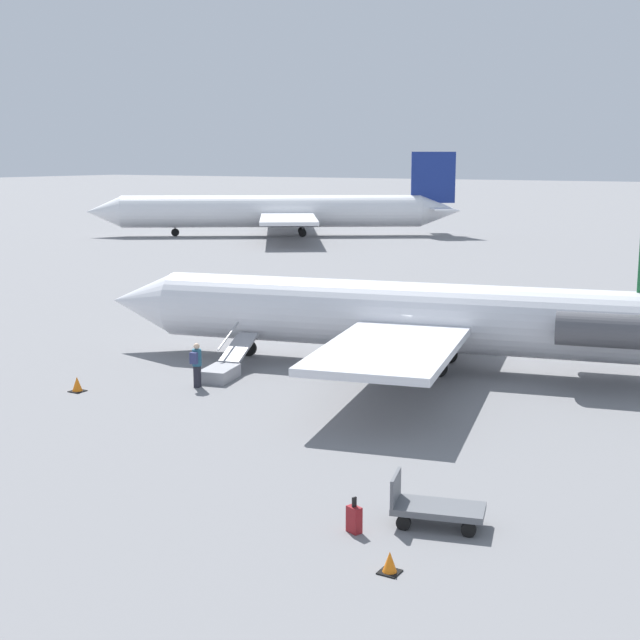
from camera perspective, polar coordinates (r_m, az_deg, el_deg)
The scene contains 9 objects.
ground_plane at distance 38.05m, azimuth 4.87°, elevation -2.97°, with size 600.00×600.00×0.00m, color slate.
airplane_main at distance 37.40m, azimuth 6.34°, elevation 0.29°, with size 27.45×20.74×7.48m.
airplane_far_right at distance 100.59m, azimuth -2.60°, elevation 6.98°, with size 37.33×29.54×9.33m.
boarding_stairs at distance 36.18m, azimuth -6.18°, elevation -3.07°, with size 1.92×4.14×1.81m.
passenger at distance 34.59m, azimuth -7.91°, elevation -2.68°, with size 0.40×0.56×1.74m.
luggage_cart at distance 22.08m, azimuth 7.26°, elevation -11.81°, with size 2.42×1.66×1.22m.
suitcase at distance 21.61m, azimuth 2.20°, elevation -12.62°, with size 0.41×0.33×0.88m.
traffic_cone_near_stairs at distance 35.07m, azimuth -15.28°, elevation -4.02°, with size 0.53×0.53×0.58m.
traffic_cone_near_cart at distance 19.79m, azimuth 4.49°, elevation -15.25°, with size 0.44×0.44×0.49m.
Camera 1 is at (-16.04, 33.37, 8.78)m, focal length 50.00 mm.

